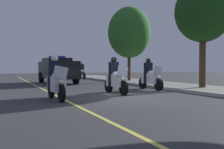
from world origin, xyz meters
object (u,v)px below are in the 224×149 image
at_px(cyclist_background, 82,71).
at_px(tree_mid_block, 203,12).
at_px(police_motorcycle_lead_left, 56,81).
at_px(tree_far_back, 129,33).
at_px(police_suv, 58,69).
at_px(police_motorcycle_lead_right, 116,79).
at_px(police_motorcycle_trailing, 150,77).

distance_m(cyclist_background, tree_mid_block, 14.00).
distance_m(police_motorcycle_lead_left, tree_mid_block, 9.32).
relative_size(cyclist_background, tree_mid_block, 0.30).
relative_size(police_motorcycle_lead_left, tree_far_back, 0.35).
relative_size(police_motorcycle_lead_left, police_suv, 0.43).
height_order(police_motorcycle_lead_right, police_motorcycle_trailing, same).
bearing_deg(police_motorcycle_lead_right, cyclist_background, 169.07).
xyz_separation_m(police_motorcycle_lead_left, police_suv, (-9.79, 2.16, 0.37)).
bearing_deg(police_motorcycle_lead_left, police_motorcycle_trailing, 111.53).
bearing_deg(police_suv, tree_far_back, 87.18).
bearing_deg(tree_far_back, cyclist_background, -154.88).
relative_size(police_motorcycle_lead_left, police_motorcycle_trailing, 1.00).
bearing_deg(police_motorcycle_lead_left, cyclist_background, 159.12).
distance_m(police_motorcycle_trailing, tree_far_back, 8.43).
bearing_deg(police_motorcycle_lead_right, tree_far_back, 148.99).
height_order(police_motorcycle_lead_left, police_motorcycle_trailing, same).
distance_m(police_motorcycle_lead_right, tree_far_back, 10.42).
xyz_separation_m(police_motorcycle_lead_left, police_motorcycle_trailing, (-2.19, 5.55, 0.00)).
bearing_deg(tree_mid_block, police_motorcycle_trailing, -104.18).
bearing_deg(police_motorcycle_lead_right, police_suv, -174.69).
bearing_deg(cyclist_background, tree_mid_block, 12.22).
height_order(police_motorcycle_lead_right, cyclist_background, police_motorcycle_lead_right).
bearing_deg(tree_mid_block, police_motorcycle_lead_left, -80.32).
distance_m(police_suv, tree_far_back, 6.62).
relative_size(police_motorcycle_trailing, cyclist_background, 1.22).
bearing_deg(tree_far_back, police_motorcycle_lead_right, -31.01).
xyz_separation_m(police_motorcycle_trailing, police_suv, (-7.60, -3.39, 0.37)).
xyz_separation_m(police_motorcycle_lead_left, cyclist_background, (-14.71, 5.61, 0.14)).
bearing_deg(tree_far_back, police_motorcycle_lead_left, -40.29).
distance_m(police_motorcycle_lead_right, tree_mid_block, 6.58).
relative_size(police_motorcycle_trailing, tree_far_back, 0.35).
distance_m(police_motorcycle_lead_left, police_motorcycle_trailing, 5.96).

